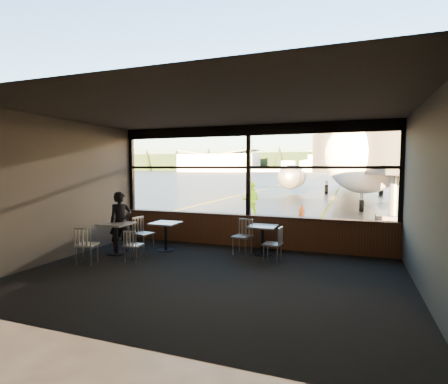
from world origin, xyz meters
The scene contains 33 objects.
ground_plane centered at (0.00, 120.00, 0.00)m, with size 520.00×520.00×0.00m, color black.
carpet_floor centered at (0.00, -3.00, 0.01)m, with size 8.00×6.00×0.01m, color black.
ceiling centered at (0.00, -3.00, 3.50)m, with size 8.00×6.00×0.04m, color #38332D.
wall_left centered at (-4.00, -3.00, 1.75)m, with size 0.04×6.00×3.50m, color #453F37.
wall_right centered at (4.00, -3.00, 1.75)m, with size 0.04×6.00×3.50m, color #453F37.
wall_back centered at (0.00, -6.00, 1.75)m, with size 8.00×0.04×3.50m, color #453F37.
window_sill centered at (0.00, 0.00, 0.45)m, with size 8.00×0.28×0.90m, color brown.
window_header centered at (0.00, 0.00, 3.35)m, with size 8.00×0.18×0.30m, color black.
mullion_left centered at (-3.95, 0.00, 2.20)m, with size 0.12×0.12×2.60m, color black.
mullion_centre centered at (0.00, 0.00, 2.20)m, with size 0.12×0.12×2.60m, color black.
mullion_right centered at (3.95, 0.00, 2.20)m, with size 0.12×0.12×2.60m, color black.
window_transom centered at (0.00, 0.00, 2.30)m, with size 8.00×0.10×0.08m, color black.
airliner centered at (2.95, 21.62, 5.32)m, with size 29.01×34.81×10.64m, color white, non-canonical shape.
jet_bridge centered at (3.60, 5.50, 2.29)m, with size 8.58×10.49×4.58m, color #2D2D2F, non-canonical shape.
cafe_table_near centered at (0.63, -0.83, 0.39)m, with size 0.71×0.71×0.78m, color gray, non-canonical shape.
cafe_table_mid centered at (-1.99, -1.28, 0.40)m, with size 0.72×0.72×0.79m, color #A39E96, non-canonical shape.
cafe_table_left centered at (-3.03, -2.06, 0.42)m, with size 0.76×0.76×0.83m, color #9E9A91, non-canonical shape.
chair_near_e centered at (1.03, -1.45, 0.44)m, with size 0.48×0.48×0.88m, color #B7B2A5, non-canonical shape.
chair_near_n centered at (0.12, -0.96, 0.47)m, with size 0.51×0.51×0.94m, color #B3AEA1, non-canonical shape.
chair_mid_s centered at (-2.18, -2.52, 0.40)m, with size 0.43×0.43×0.79m, color beige, non-canonical shape.
chair_mid_w centered at (-2.53, -1.54, 0.48)m, with size 0.52×0.52×0.95m, color #ABA69A, non-canonical shape.
chair_left_s centered at (-3.09, -3.09, 0.46)m, with size 0.50×0.50×0.92m, color beige, non-canonical shape.
passenger centered at (-3.08, -1.81, 0.82)m, with size 0.60×0.39×1.64m, color black.
ground_crew centered at (-1.42, 5.28, 0.84)m, with size 0.81×0.63×1.67m, color #BFF219.
cone_nose centered at (0.38, 8.65, 0.22)m, with size 0.32×0.32×0.44m, color orange.
cone_wing centered at (-5.09, 18.93, 0.24)m, with size 0.35×0.35×0.49m, color #FF5A08.
hangar_left centered at (-70.00, 180.00, 5.50)m, with size 45.00×18.00×11.00m, color silver, non-canonical shape.
hangar_mid centered at (0.00, 185.00, 5.00)m, with size 38.00×15.00×10.00m, color silver, non-canonical shape.
fuel_tank_a centered at (-30.00, 182.00, 3.00)m, with size 8.00×8.00×6.00m, color silver.
fuel_tank_b centered at (-20.00, 182.00, 3.00)m, with size 8.00×8.00×6.00m, color silver.
fuel_tank_c centered at (-10.00, 182.00, 3.00)m, with size 8.00×8.00×6.00m, color silver.
treeline centered at (0.00, 210.00, 6.00)m, with size 360.00×3.00×12.00m, color black.
cone_extra centered at (0.79, 5.34, 0.28)m, with size 0.40×0.40×0.56m, color red.
Camera 1 is at (2.78, -9.65, 2.29)m, focal length 28.00 mm.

